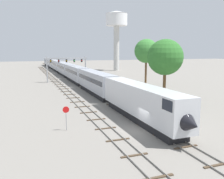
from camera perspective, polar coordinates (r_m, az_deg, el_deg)
name	(u,v)px	position (r m, az deg, el deg)	size (l,w,h in m)	color
ground_plane	(139,131)	(28.67, 6.52, -9.68)	(400.00, 400.00, 0.00)	gray
track_main	(68,77)	(85.88, -10.51, 2.92)	(2.60, 200.00, 0.16)	slate
track_near	(60,86)	(65.43, -12.27, 0.94)	(2.60, 160.00, 0.16)	slate
passenger_train	(64,68)	(92.86, -11.33, 4.94)	(3.04, 147.13, 4.80)	silver
signal_gantry	(67,63)	(73.01, -10.74, 6.18)	(12.10, 0.49, 7.58)	#999BA0
water_tower	(117,24)	(113.68, 1.08, 15.37)	(10.01, 10.01, 27.14)	beige
stop_sign	(66,115)	(28.53, -10.87, -5.95)	(0.76, 0.08, 2.88)	gray
trackside_tree_left	(165,57)	(45.19, 12.55, 7.46)	(6.57, 6.57, 11.36)	brown
trackside_tree_mid	(146,51)	(66.25, 8.15, 9.01)	(6.45, 6.45, 12.39)	brown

